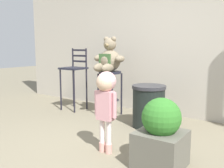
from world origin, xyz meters
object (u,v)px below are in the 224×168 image
(teddy_bear, at_px, (109,59))
(trash_bin, at_px, (149,106))
(child_walking, at_px, (106,94))
(bar_chair_empty, at_px, (74,73))
(bar_stool_with_teddy, at_px, (110,84))
(planter_with_shrub, at_px, (161,135))

(teddy_bear, height_order, trash_bin, teddy_bear)
(child_walking, distance_m, trash_bin, 1.22)
(teddy_bear, xyz_separation_m, bar_chair_empty, (-0.84, -0.01, -0.30))
(trash_bin, height_order, bar_chair_empty, bar_chair_empty)
(teddy_bear, xyz_separation_m, trash_bin, (0.90, -0.19, -0.70))
(teddy_bear, bearing_deg, bar_chair_empty, -179.25)
(bar_stool_with_teddy, distance_m, child_walking, 1.67)
(teddy_bear, relative_size, child_walking, 0.64)
(bar_chair_empty, bearing_deg, teddy_bear, 0.75)
(teddy_bear, relative_size, bar_chair_empty, 0.51)
(bar_stool_with_teddy, bearing_deg, bar_chair_empty, -177.11)
(planter_with_shrub, bearing_deg, child_walking, -177.35)
(trash_bin, bearing_deg, bar_stool_with_teddy, 166.13)
(teddy_bear, bearing_deg, trash_bin, -11.97)
(bar_stool_with_teddy, relative_size, trash_bin, 1.23)
(planter_with_shrub, bearing_deg, bar_stool_with_teddy, 140.02)
(bar_stool_with_teddy, relative_size, planter_with_shrub, 1.10)
(bar_chair_empty, bearing_deg, bar_stool_with_teddy, 2.89)
(child_walking, bearing_deg, teddy_bear, -142.91)
(bar_chair_empty, bearing_deg, planter_with_shrub, -28.13)
(bar_stool_with_teddy, height_order, bar_chair_empty, bar_chair_empty)
(teddy_bear, height_order, bar_chair_empty, teddy_bear)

